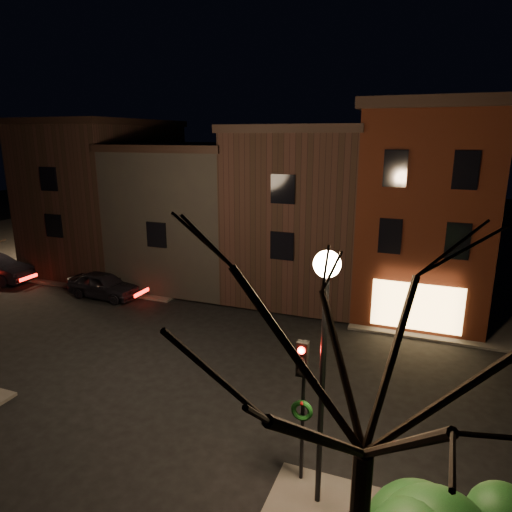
{
  "coord_description": "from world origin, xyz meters",
  "views": [
    {
      "loc": [
        8.19,
        -15.44,
        9.0
      ],
      "look_at": [
        0.3,
        5.0,
        3.2
      ],
      "focal_mm": 32.0,
      "sensor_mm": 36.0,
      "label": 1
    }
  ],
  "objects_px": {
    "traffic_signal": "(302,390)",
    "bare_tree_right": "(373,322)",
    "parked_car_a": "(103,285)",
    "street_lamp_near": "(325,312)"
  },
  "relations": [
    {
      "from": "bare_tree_right",
      "to": "parked_car_a",
      "type": "relative_size",
      "value": 1.97
    },
    {
      "from": "traffic_signal",
      "to": "parked_car_a",
      "type": "relative_size",
      "value": 0.94
    },
    {
      "from": "street_lamp_near",
      "to": "parked_car_a",
      "type": "distance_m",
      "value": 18.89
    },
    {
      "from": "street_lamp_near",
      "to": "traffic_signal",
      "type": "bearing_deg",
      "value": 140.63
    },
    {
      "from": "bare_tree_right",
      "to": "parked_car_a",
      "type": "distance_m",
      "value": 21.59
    },
    {
      "from": "street_lamp_near",
      "to": "bare_tree_right",
      "type": "xyz_separation_m",
      "value": [
        1.3,
        -2.5,
        0.97
      ]
    },
    {
      "from": "traffic_signal",
      "to": "parked_car_a",
      "type": "xyz_separation_m",
      "value": [
        -14.47,
        10.01,
        -2.07
      ]
    },
    {
      "from": "traffic_signal",
      "to": "parked_car_a",
      "type": "bearing_deg",
      "value": 145.32
    },
    {
      "from": "traffic_signal",
      "to": "bare_tree_right",
      "type": "bearing_deg",
      "value": -57.59
    },
    {
      "from": "traffic_signal",
      "to": "bare_tree_right",
      "type": "xyz_separation_m",
      "value": [
        1.9,
        -2.99,
        3.34
      ]
    }
  ]
}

